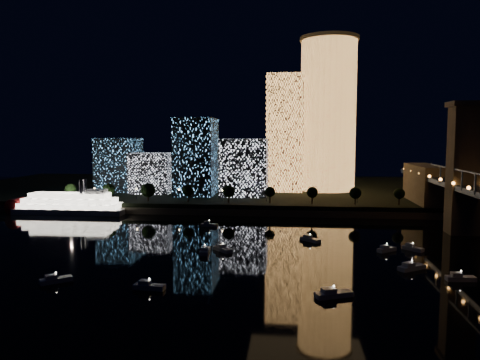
% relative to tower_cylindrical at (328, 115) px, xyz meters
% --- Properties ---
extents(ground, '(520.00, 520.00, 0.00)m').
position_rel_tower_cylindrical_xyz_m(ground, '(-21.21, -146.16, -49.51)').
color(ground, black).
rests_on(ground, ground).
extents(far_bank, '(420.00, 160.00, 5.00)m').
position_rel_tower_cylindrical_xyz_m(far_bank, '(-21.21, 13.84, -47.01)').
color(far_bank, black).
rests_on(far_bank, ground).
extents(seawall, '(420.00, 6.00, 3.00)m').
position_rel_tower_cylindrical_xyz_m(seawall, '(-21.21, -64.16, -48.01)').
color(seawall, '#6B5E4C').
rests_on(seawall, ground).
extents(tower_cylindrical, '(34.00, 34.00, 88.77)m').
position_rel_tower_cylindrical_xyz_m(tower_cylindrical, '(0.00, 0.00, 0.00)').
color(tower_cylindrical, '#F29F4D').
rests_on(tower_cylindrical, far_bank).
extents(tower_rectangular, '(21.10, 21.10, 67.13)m').
position_rel_tower_cylindrical_xyz_m(tower_rectangular, '(-25.08, -5.79, -10.95)').
color(tower_rectangular, '#F29F4D').
rests_on(tower_rectangular, far_bank).
extents(midrise_blocks, '(98.68, 38.63, 41.69)m').
position_rel_tower_cylindrical_xyz_m(midrise_blocks, '(-82.80, -25.09, -27.86)').
color(midrise_blocks, silver).
rests_on(midrise_blocks, far_bank).
extents(riverboat, '(57.11, 12.55, 17.17)m').
position_rel_tower_cylindrical_xyz_m(riverboat, '(-128.89, -68.80, -45.11)').
color(riverboat, silver).
rests_on(riverboat, ground).
extents(motorboats, '(110.96, 84.45, 2.78)m').
position_rel_tower_cylindrical_xyz_m(motorboats, '(-23.10, -143.08, -48.70)').
color(motorboats, silver).
rests_on(motorboats, ground).
extents(esplanade_trees, '(165.38, 7.00, 9.00)m').
position_rel_tower_cylindrical_xyz_m(esplanade_trees, '(-60.53, -58.16, -39.05)').
color(esplanade_trees, black).
rests_on(esplanade_trees, far_bank).
extents(street_lamps, '(132.70, 0.70, 5.65)m').
position_rel_tower_cylindrical_xyz_m(street_lamps, '(-55.21, -52.16, -40.49)').
color(street_lamps, black).
rests_on(street_lamps, far_bank).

